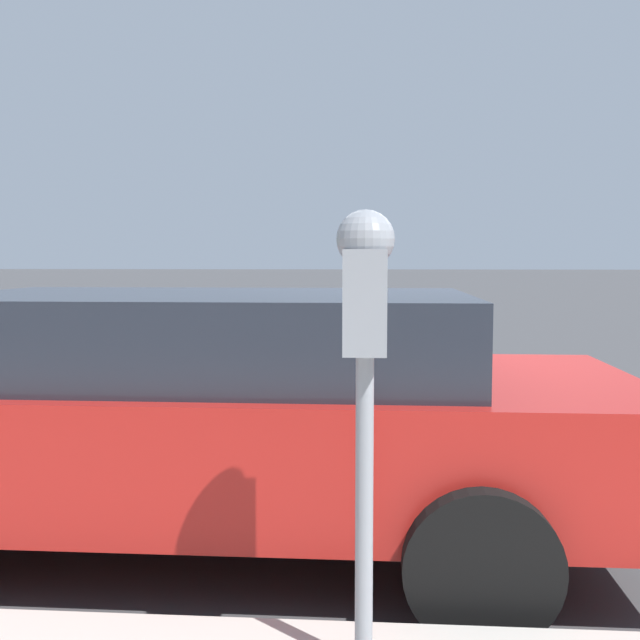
{
  "coord_description": "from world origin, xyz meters",
  "views": [
    {
      "loc": [
        -4.94,
        0.51,
        1.54
      ],
      "look_at": [
        -2.14,
        0.71,
        1.31
      ],
      "focal_mm": 42.0,
      "sensor_mm": 36.0,
      "label": 1
    }
  ],
  "objects": [
    {
      "name": "ground_plane",
      "position": [
        0.0,
        0.0,
        0.0
      ],
      "size": [
        220.0,
        220.0,
        0.0
      ],
      "primitive_type": "plane",
      "color": "#424244"
    },
    {
      "name": "parking_meter",
      "position": [
        -2.51,
        0.54,
        1.34
      ],
      "size": [
        0.21,
        0.19,
        1.53
      ],
      "color": "gray",
      "rests_on": "sidewalk"
    },
    {
      "name": "car_red",
      "position": [
        -1.07,
        1.51,
        0.74
      ],
      "size": [
        2.07,
        4.79,
        1.36
      ],
      "rotation": [
        0.0,
        0.0,
        -0.0
      ],
      "color": "#B21E19",
      "rests_on": "ground_plane"
    }
  ]
}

